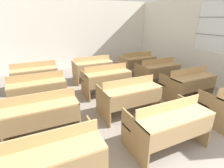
% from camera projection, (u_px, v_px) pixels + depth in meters
% --- Properties ---
extents(wall_back, '(6.50, 0.06, 2.72)m').
position_uv_depth(wall_back, '(80.00, 35.00, 7.31)').
color(wall_back, white).
rests_on(wall_back, ground_plane).
extents(wall_right_with_window, '(0.06, 7.15, 2.72)m').
position_uv_depth(wall_right_with_window, '(208.00, 42.00, 5.58)').
color(wall_right_with_window, white).
rests_on(wall_right_with_window, ground_plane).
extents(bench_front_left, '(1.24, 0.77, 0.84)m').
position_uv_depth(bench_front_left, '(50.00, 159.00, 2.11)').
color(bench_front_left, olive).
rests_on(bench_front_left, ground_plane).
extents(bench_front_center, '(1.24, 0.77, 0.84)m').
position_uv_depth(bench_front_center, '(168.00, 123.00, 2.82)').
color(bench_front_center, '#96774D').
rests_on(bench_front_center, ground_plane).
extents(bench_second_left, '(1.24, 0.77, 0.84)m').
position_uv_depth(bench_second_left, '(42.00, 113.00, 3.11)').
color(bench_second_left, '#93744A').
rests_on(bench_second_left, ground_plane).
extents(bench_second_center, '(1.24, 0.77, 0.84)m').
position_uv_depth(bench_second_center, '(129.00, 95.00, 3.84)').
color(bench_second_center, '#95774D').
rests_on(bench_second_center, ground_plane).
extents(bench_second_right, '(1.24, 0.77, 0.84)m').
position_uv_depth(bench_second_right, '(188.00, 83.00, 4.58)').
color(bench_second_right, '#93754A').
rests_on(bench_second_right, ground_plane).
extents(bench_third_left, '(1.24, 0.77, 0.84)m').
position_uv_depth(bench_third_left, '(38.00, 89.00, 4.16)').
color(bench_third_left, olive).
rests_on(bench_third_left, ground_plane).
extents(bench_third_center, '(1.24, 0.77, 0.84)m').
position_uv_depth(bench_third_center, '(106.00, 78.00, 4.88)').
color(bench_third_center, olive).
rests_on(bench_third_center, ground_plane).
extents(bench_third_right, '(1.24, 0.77, 0.84)m').
position_uv_depth(bench_third_right, '(158.00, 71.00, 5.61)').
color(bench_third_right, olive).
rests_on(bench_third_right, ground_plane).
extents(bench_back_left, '(1.24, 0.77, 0.84)m').
position_uv_depth(bench_back_left, '(35.00, 75.00, 5.20)').
color(bench_back_left, '#93744A').
rests_on(bench_back_left, ground_plane).
extents(bench_back_center, '(1.24, 0.77, 0.84)m').
position_uv_depth(bench_back_center, '(93.00, 68.00, 5.94)').
color(bench_back_center, '#987A50').
rests_on(bench_back_center, ground_plane).
extents(bench_back_right, '(1.24, 0.77, 0.84)m').
position_uv_depth(bench_back_right, '(137.00, 62.00, 6.65)').
color(bench_back_right, olive).
rests_on(bench_back_right, ground_plane).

